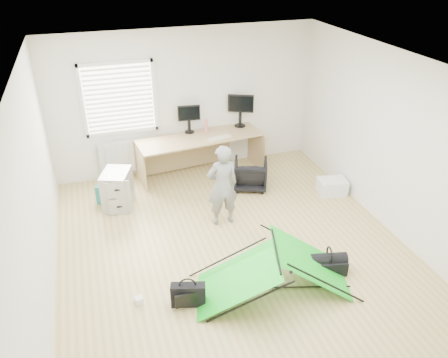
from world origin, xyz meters
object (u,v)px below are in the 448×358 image
object	(u,v)px
monitor_left	(189,123)
laptop_bag	(188,295)
thermos	(206,126)
office_chair	(251,174)
storage_crate	(332,186)
filing_cabinet	(117,189)
person	(222,186)
duffel_bag	(328,266)
desk	(201,156)
monitor_right	(240,115)
kite	(275,270)

from	to	relation	value
monitor_left	laptop_bag	size ratio (longest dim) A/B	0.97
thermos	laptop_bag	distance (m)	3.75
office_chair	thermos	bearing A→B (deg)	-37.80
storage_crate	filing_cabinet	bearing A→B (deg)	168.67
storage_crate	person	bearing A→B (deg)	-173.01
duffel_bag	person	bearing A→B (deg)	135.21
desk	storage_crate	size ratio (longest dim) A/B	4.76
monitor_right	thermos	bearing A→B (deg)	-149.90
monitor_right	person	world-z (taller)	person
filing_cabinet	kite	xyz separation A→B (m)	(1.71, -2.66, -0.01)
storage_crate	laptop_bag	bearing A→B (deg)	-149.06
laptop_bag	monitor_left	bearing A→B (deg)	91.84
duffel_bag	laptop_bag	bearing A→B (deg)	-167.04
person	thermos	bearing A→B (deg)	-98.85
thermos	duffel_bag	size ratio (longest dim) A/B	0.48
laptop_bag	duffel_bag	bearing A→B (deg)	16.64
person	duffel_bag	bearing A→B (deg)	121.86
office_chair	person	world-z (taller)	person
monitor_left	thermos	size ratio (longest dim) A/B	1.74
desk	person	xyz separation A→B (m)	(-0.09, -1.66, 0.28)
desk	filing_cabinet	distance (m)	1.76
laptop_bag	duffel_bag	distance (m)	1.97
duffel_bag	office_chair	bearing A→B (deg)	106.87
monitor_right	office_chair	distance (m)	1.28
thermos	kite	world-z (taller)	thermos
storage_crate	duffel_bag	size ratio (longest dim) A/B	0.99
filing_cabinet	person	xyz separation A→B (m)	(1.54, -1.00, 0.35)
monitor_right	storage_crate	size ratio (longest dim) A/B	1.01
desk	kite	bearing A→B (deg)	-94.89
person	kite	world-z (taller)	person
office_chair	storage_crate	size ratio (longest dim) A/B	1.21
filing_cabinet	duffel_bag	bearing A→B (deg)	-24.87
monitor_left	kite	size ratio (longest dim) A/B	0.20
monitor_left	kite	bearing A→B (deg)	-79.86
thermos	person	size ratio (longest dim) A/B	0.17
laptop_bag	monitor_right	bearing A→B (deg)	77.64
storage_crate	duffel_bag	xyz separation A→B (m)	(-1.13, -1.85, -0.03)
thermos	laptop_bag	bearing A→B (deg)	-109.49
monitor_left	office_chair	bearing A→B (deg)	-42.67
storage_crate	monitor_right	bearing A→B (deg)	124.95
desk	storage_crate	world-z (taller)	desk
filing_cabinet	kite	bearing A→B (deg)	-36.67
filing_cabinet	person	bearing A→B (deg)	-12.49
kite	duffel_bag	xyz separation A→B (m)	(0.84, 0.07, -0.21)
filing_cabinet	thermos	xyz separation A→B (m)	(1.81, 0.87, 0.58)
office_chair	duffel_bag	world-z (taller)	office_chair
office_chair	storage_crate	bearing A→B (deg)	175.29
monitor_right	storage_crate	xyz separation A→B (m)	(1.17, -1.67, -0.89)
monitor_right	laptop_bag	distance (m)	4.12
monitor_left	storage_crate	xyz separation A→B (m)	(2.19, -1.67, -0.86)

